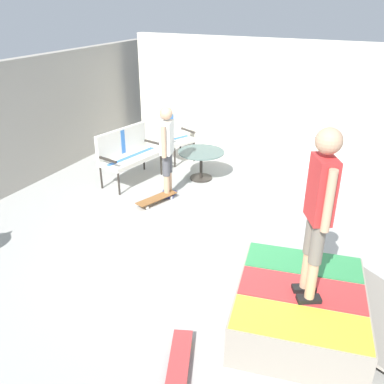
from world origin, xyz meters
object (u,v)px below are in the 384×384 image
at_px(patio_bench, 127,150).
at_px(person_skater, 320,204).
at_px(skate_ramp, 302,308).
at_px(patio_chair_near_house, 174,133).
at_px(skateboard_by_bench, 157,198).
at_px(skateboard_spare, 179,361).
at_px(patio_table, 201,160).
at_px(person_watching, 167,146).

distance_m(patio_bench, person_skater, 4.87).
bearing_deg(skate_ramp, person_skater, -160.45).
bearing_deg(patio_bench, patio_chair_near_house, -11.61).
xyz_separation_m(skate_ramp, skateboard_by_bench, (1.89, 2.95, -0.17)).
bearing_deg(patio_chair_near_house, skate_ramp, -136.64).
xyz_separation_m(skate_ramp, person_skater, (-0.09, -0.03, 1.31)).
distance_m(person_skater, skateboard_spare, 2.03).
bearing_deg(patio_bench, skateboard_by_bench, -121.57).
relative_size(person_skater, skateboard_spare, 2.19).
relative_size(skate_ramp, patio_bench, 1.69).
distance_m(patio_table, person_skater, 4.44).
height_order(patio_table, skateboard_by_bench, patio_table).
xyz_separation_m(person_watching, person_skater, (-2.33, -2.95, 0.62)).
bearing_deg(person_watching, patio_bench, 75.29).
relative_size(person_watching, skateboard_spare, 2.00).
bearing_deg(skateboard_by_bench, person_skater, -123.65).
bearing_deg(person_watching, person_skater, -128.37).
distance_m(skate_ramp, patio_chair_near_house, 5.37).
height_order(patio_table, skateboard_spare, patio_table).
bearing_deg(patio_chair_near_house, person_skater, -137.07).
xyz_separation_m(skate_ramp, patio_bench, (2.51, 3.96, 0.36)).
bearing_deg(patio_table, patio_chair_near_house, 54.46).
distance_m(patio_chair_near_house, patio_table, 1.21).
height_order(patio_table, person_watching, person_watching).
bearing_deg(patio_bench, skate_ramp, -122.39).
xyz_separation_m(patio_chair_near_house, patio_table, (-0.69, -0.97, -0.21)).
bearing_deg(skateboard_spare, patio_chair_near_house, 28.86).
bearing_deg(skateboard_spare, patio_table, 22.48).
bearing_deg(patio_bench, skateboard_spare, -139.93).
bearing_deg(person_skater, patio_bench, 56.86).
bearing_deg(skateboard_by_bench, person_watching, -6.45).
height_order(patio_bench, skateboard_by_bench, patio_bench).
distance_m(patio_table, skateboard_spare, 4.66).
distance_m(skateboard_by_bench, skateboard_spare, 3.61).
height_order(patio_chair_near_house, skateboard_by_bench, patio_chair_near_house).
bearing_deg(skateboard_by_bench, patio_table, -10.67).
bearing_deg(patio_chair_near_house, patio_table, -125.54).
height_order(skate_ramp, patio_bench, patio_bench).
bearing_deg(skateboard_spare, person_watching, 30.78).
bearing_deg(person_watching, skate_ramp, -127.53).
distance_m(patio_table, skateboard_by_bench, 1.37).
bearing_deg(person_watching, skateboard_spare, -149.22).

